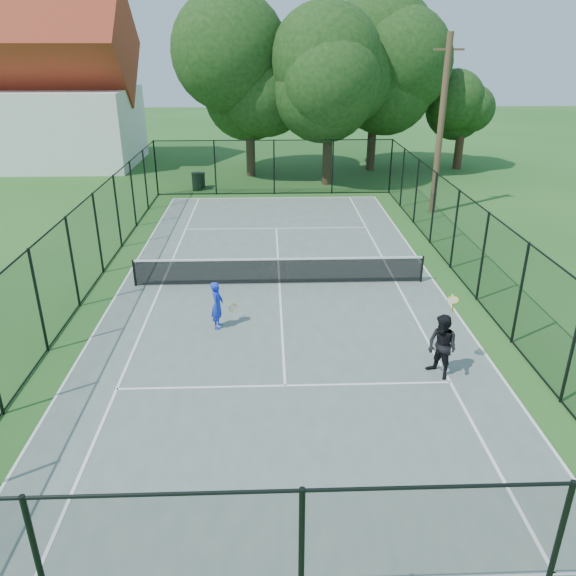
{
  "coord_description": "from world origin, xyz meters",
  "views": [
    {
      "loc": [
        -0.35,
        -18.08,
        7.8
      ],
      "look_at": [
        0.19,
        -3.0,
        1.2
      ],
      "focal_mm": 35.0,
      "sensor_mm": 36.0,
      "label": 1
    }
  ],
  "objects_px": {
    "tennis_net": "(279,270)",
    "trash_bin_left": "(197,181)",
    "utility_pole": "(441,126)",
    "player_blue": "(217,305)",
    "trash_bin_right": "(200,180)",
    "player_black": "(442,347)"
  },
  "relations": [
    {
      "from": "tennis_net",
      "to": "trash_bin_left",
      "type": "relative_size",
      "value": 9.85
    },
    {
      "from": "utility_pole",
      "to": "player_blue",
      "type": "distance_m",
      "value": 15.99
    },
    {
      "from": "trash_bin_right",
      "to": "utility_pole",
      "type": "distance_m",
      "value": 13.92
    },
    {
      "from": "player_blue",
      "to": "player_black",
      "type": "relative_size",
      "value": 0.71
    },
    {
      "from": "trash_bin_left",
      "to": "player_black",
      "type": "bearing_deg",
      "value": -67.48
    },
    {
      "from": "trash_bin_right",
      "to": "player_blue",
      "type": "bearing_deg",
      "value": -82.28
    },
    {
      "from": "tennis_net",
      "to": "player_blue",
      "type": "height_order",
      "value": "player_blue"
    },
    {
      "from": "tennis_net",
      "to": "utility_pole",
      "type": "relative_size",
      "value": 1.22
    },
    {
      "from": "player_blue",
      "to": "tennis_net",
      "type": "bearing_deg",
      "value": 59.61
    },
    {
      "from": "trash_bin_left",
      "to": "player_black",
      "type": "height_order",
      "value": "player_black"
    },
    {
      "from": "trash_bin_left",
      "to": "trash_bin_right",
      "type": "height_order",
      "value": "trash_bin_left"
    },
    {
      "from": "trash_bin_left",
      "to": "player_blue",
      "type": "xyz_separation_m",
      "value": [
        2.56,
        -17.24,
        0.26
      ]
    },
    {
      "from": "player_blue",
      "to": "utility_pole",
      "type": "bearing_deg",
      "value": 51.4
    },
    {
      "from": "player_blue",
      "to": "player_black",
      "type": "bearing_deg",
      "value": -26.43
    },
    {
      "from": "utility_pole",
      "to": "player_black",
      "type": "height_order",
      "value": "utility_pole"
    },
    {
      "from": "tennis_net",
      "to": "player_blue",
      "type": "xyz_separation_m",
      "value": [
        -1.88,
        -3.21,
        0.2
      ]
    },
    {
      "from": "tennis_net",
      "to": "trash_bin_left",
      "type": "distance_m",
      "value": 14.72
    },
    {
      "from": "trash_bin_left",
      "to": "player_blue",
      "type": "distance_m",
      "value": 17.43
    },
    {
      "from": "trash_bin_right",
      "to": "player_black",
      "type": "bearing_deg",
      "value": -68.4
    },
    {
      "from": "trash_bin_right",
      "to": "player_black",
      "type": "distance_m",
      "value": 22.28
    },
    {
      "from": "tennis_net",
      "to": "utility_pole",
      "type": "distance_m",
      "value": 12.49
    },
    {
      "from": "tennis_net",
      "to": "trash_bin_right",
      "type": "distance_m",
      "value": 15.25
    }
  ]
}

